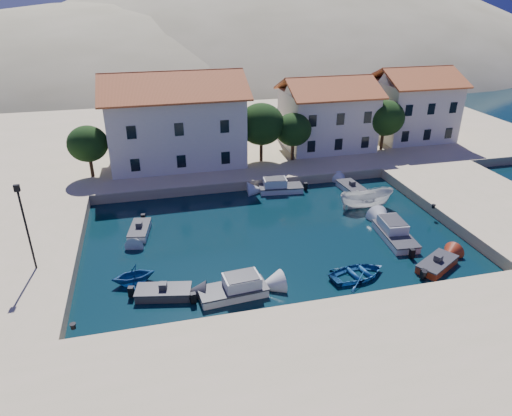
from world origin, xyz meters
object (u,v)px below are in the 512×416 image
Objects in this scene: boat_east at (365,208)px; cabin_cruiser_south at (233,290)px; building_mid at (327,112)px; lamppost at (25,220)px; rowboat_south at (357,277)px; building_left at (175,117)px; cabin_cruiser_east at (395,234)px; building_right at (413,102)px.

cabin_cruiser_south is at bearing 129.31° from boat_east.
building_mid is 16.60m from boat_east.
lamppost is 28.38m from boat_east.
rowboat_south is at bearing -106.49° from building_mid.
cabin_cruiser_east is (15.60, -20.68, -5.46)m from building_left.
building_left reaches higher than cabin_cruiser_south.
cabin_cruiser_south is at bearing -122.68° from building_mid.
cabin_cruiser_south is at bearing 80.56° from rowboat_south.
lamppost is at bearing -152.07° from building_right.
cabin_cruiser_south is at bearing -136.74° from building_right.
building_mid is 12.04m from building_right.
boat_east is at bearing -38.38° from rowboat_south.
building_mid is at bearing -1.36° from cabin_cruiser_east.
building_left reaches higher than building_mid.
cabin_cruiser_south is 14.90m from cabin_cruiser_east.
lamppost is at bearing -144.55° from building_mid.
boat_east is at bearing 30.20° from cabin_cruiser_south.
boat_east is (15.96, -14.62, -5.94)m from building_left.
building_left is 30.07m from building_right.
lamppost is (-41.50, -22.00, -0.72)m from building_right.
building_right is at bearing 38.16° from cabin_cruiser_south.
building_left is 25.60m from cabin_cruiser_south.
lamppost reaches higher than cabin_cruiser_east.
rowboat_south is 11.75m from boat_east.
building_mid is (18.00, 1.00, -0.71)m from building_left.
cabin_cruiser_east is at bearing 11.67° from cabin_cruiser_south.
building_right is 33.80m from rowboat_south.
building_mid is 27.54m from rowboat_south.
building_left is 26.47m from cabin_cruiser_east.
cabin_cruiser_east is at bearing -1.43° from lamppost.
building_right reaches higher than lamppost.
cabin_cruiser_south is 9.00m from rowboat_south.
building_right reaches higher than boat_east.
rowboat_south is (-7.68, -25.93, -5.22)m from building_mid.
boat_east is at bearing -42.50° from building_left.
cabin_cruiser_east reaches higher than rowboat_south.
building_mid is 22.32m from cabin_cruiser_east.
lamppost is 22.87m from rowboat_south.
rowboat_south is at bearing -12.73° from lamppost.
boat_east is at bearing 11.08° from lamppost.
lamppost is at bearing 153.71° from cabin_cruiser_south.
building_mid is 36.21m from lamppost.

